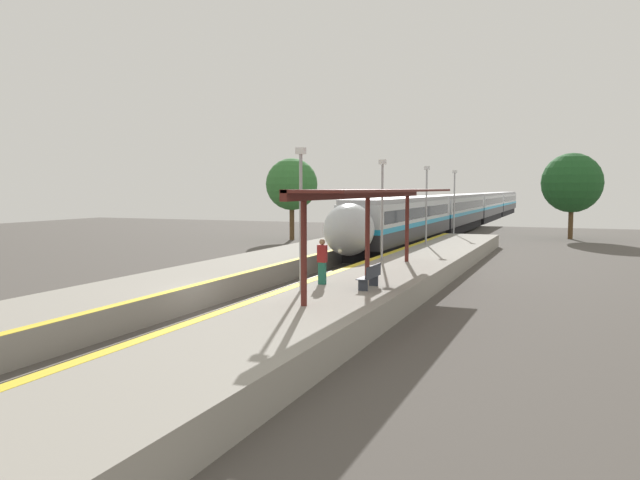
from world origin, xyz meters
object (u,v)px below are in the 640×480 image
train (470,208)px  railway_signal (356,221)px  platform_bench (371,276)px  lamppost_near (301,209)px  person_waiting (322,261)px  lamppost_farthest (454,197)px  lamppost_far (426,200)px  lamppost_mid (382,203)px

train → railway_signal: size_ratio=22.76×
platform_bench → lamppost_near: lamppost_near is taller
person_waiting → lamppost_farthest: (-0.16, 29.33, 2.07)m
train → lamppost_farthest: lamppost_farthest is taller
train → platform_bench: train is taller
lamppost_far → lamppost_farthest: same height
platform_bench → lamppost_farthest: (-2.24, 29.59, 2.53)m
platform_bench → lamppost_mid: (-2.24, 8.92, 2.53)m
platform_bench → person_waiting: bearing=172.8°
person_waiting → railway_signal: 19.50m
train → railway_signal: train is taller
lamppost_mid → lamppost_far: 10.33m
lamppost_near → train: bearing=92.6°
person_waiting → lamppost_far: (-0.16, 18.99, 2.07)m
train → person_waiting: bearing=-87.2°
platform_bench → railway_signal: bearing=110.5°
lamppost_far → lamppost_farthest: (0.00, 10.33, 0.00)m
person_waiting → railway_signal: (-5.06, 18.83, 0.54)m
train → lamppost_near: 55.84m
lamppost_mid → lamppost_farthest: size_ratio=1.00×
platform_bench → lamppost_near: (-2.24, -1.41, 2.53)m
train → platform_bench: bearing=-85.0°
railway_signal → lamppost_farthest: lamppost_farthest is taller
person_waiting → railway_signal: bearing=105.0°
lamppost_mid → lamppost_far: (0.00, 10.33, 0.00)m
person_waiting → railway_signal: size_ratio=0.45×
train → lamppost_near: bearing=-87.4°
lamppost_near → lamppost_far: size_ratio=1.00×
person_waiting → railway_signal: railway_signal is taller
person_waiting → lamppost_far: bearing=90.5°
person_waiting → lamppost_near: (-0.16, -1.67, 2.07)m
lamppost_mid → lamppost_farthest: bearing=90.0°
person_waiting → lamppost_farthest: 29.40m
train → person_waiting: size_ratio=50.75×
train → lamppost_mid: 45.53m
lamppost_farthest → lamppost_far: bearing=-90.0°
lamppost_farthest → platform_bench: bearing=-85.7°
platform_bench → lamppost_far: size_ratio=0.33×
platform_bench → train: bearing=95.0°
lamppost_near → lamppost_farthest: size_ratio=1.00×
train → lamppost_near: size_ratio=17.33×
person_waiting → lamppost_mid: lamppost_mid is taller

